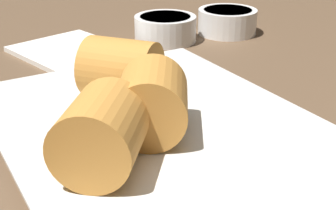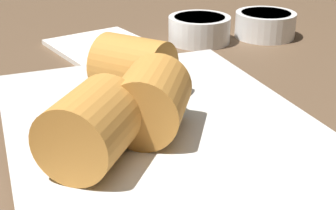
% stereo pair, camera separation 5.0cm
% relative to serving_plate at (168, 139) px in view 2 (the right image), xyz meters
% --- Properties ---
extents(table_surface, '(1.80, 1.40, 0.02)m').
position_rel_serving_plate_xyz_m(table_surface, '(-0.00, -0.03, -0.02)').
color(table_surface, brown).
rests_on(table_surface, ground).
extents(serving_plate, '(0.33, 0.23, 0.01)m').
position_rel_serving_plate_xyz_m(serving_plate, '(0.00, 0.00, 0.00)').
color(serving_plate, silver).
rests_on(serving_plate, table_surface).
extents(roll_front_left, '(0.08, 0.08, 0.05)m').
position_rel_serving_plate_xyz_m(roll_front_left, '(0.02, -0.06, 0.03)').
color(roll_front_left, '#C68438').
rests_on(roll_front_left, serving_plate).
extents(roll_front_right, '(0.08, 0.08, 0.05)m').
position_rel_serving_plate_xyz_m(roll_front_right, '(-0.08, -0.01, 0.03)').
color(roll_front_right, '#C68438').
rests_on(roll_front_right, serving_plate).
extents(roll_back_left, '(0.08, 0.08, 0.05)m').
position_rel_serving_plate_xyz_m(roll_back_left, '(-0.01, -0.01, 0.03)').
color(roll_back_left, '#C68438').
rests_on(roll_back_left, serving_plate).
extents(dipping_bowl_near, '(0.08, 0.08, 0.03)m').
position_rel_serving_plate_xyz_m(dipping_bowl_near, '(-0.24, 0.14, 0.01)').
color(dipping_bowl_near, white).
rests_on(dipping_bowl_near, table_surface).
extents(dipping_bowl_far, '(0.08, 0.08, 0.03)m').
position_rel_serving_plate_xyz_m(dipping_bowl_far, '(-0.23, 0.23, 0.01)').
color(dipping_bowl_far, white).
rests_on(dipping_bowl_far, table_surface).
extents(napkin, '(0.15, 0.14, 0.01)m').
position_rel_serving_plate_xyz_m(napkin, '(-0.26, 0.01, -0.00)').
color(napkin, silver).
rests_on(napkin, table_surface).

